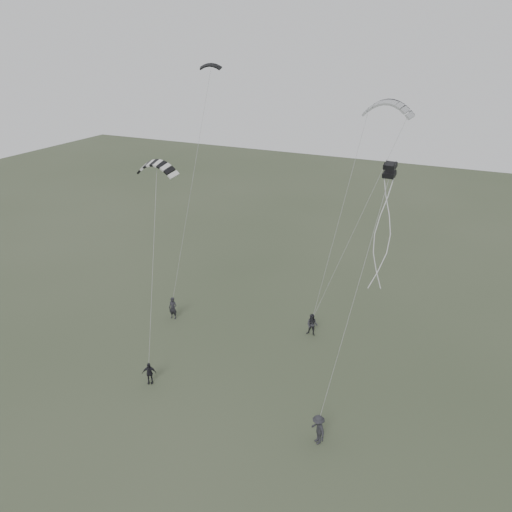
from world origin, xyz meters
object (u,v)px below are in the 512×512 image
at_px(flyer_right, 312,325).
at_px(kite_box, 390,170).
at_px(kite_striped, 156,163).
at_px(flyer_center, 149,373).
at_px(kite_dark_small, 210,65).
at_px(flyer_far, 318,429).
at_px(kite_pale_large, 388,102).
at_px(flyer_left, 173,308).

xyz_separation_m(flyer_right, kite_box, (5.65, -6.26, 14.13)).
bearing_deg(kite_striped, kite_box, -1.92).
height_order(flyer_center, kite_dark_small, kite_dark_small).
relative_size(kite_dark_small, kite_striped, 0.53).
distance_m(flyer_far, kite_dark_small, 27.45).
relative_size(kite_pale_large, kite_box, 5.36).
xyz_separation_m(flyer_left, flyer_center, (3.26, -7.73, -0.16)).
xyz_separation_m(kite_striped, kite_box, (15.77, -1.79, 1.57)).
bearing_deg(kite_pale_large, flyer_far, -79.68).
bearing_deg(flyer_far, kite_box, 111.42).
relative_size(kite_striped, kite_box, 4.54).
distance_m(flyer_right, flyer_center, 12.85).
height_order(kite_pale_large, kite_striped, kite_pale_large).
relative_size(flyer_right, kite_striped, 0.58).
height_order(flyer_right, kite_pale_large, kite_pale_large).
bearing_deg(kite_pale_large, kite_striped, -135.17).
bearing_deg(kite_dark_small, flyer_right, -33.85).
xyz_separation_m(flyer_center, kite_pale_large, (10.86, 15.94, 16.17)).
height_order(flyer_far, kite_dark_small, kite_dark_small).
xyz_separation_m(kite_dark_small, kite_box, (16.11, -10.15, -4.25)).
xyz_separation_m(flyer_right, flyer_center, (-7.88, -10.15, -0.12)).
relative_size(flyer_right, kite_dark_small, 1.08).
bearing_deg(flyer_center, kite_box, -12.47).
bearing_deg(flyer_right, flyer_center, -131.06).
bearing_deg(kite_pale_large, kite_box, -70.73).
xyz_separation_m(flyer_center, kite_striped, (-2.24, 5.68, 12.67)).
relative_size(flyer_left, kite_box, 2.76).
height_order(flyer_left, flyer_right, flyer_left).
relative_size(flyer_center, kite_striped, 0.50).
bearing_deg(kite_striped, flyer_right, 28.37).
distance_m(flyer_left, kite_box, 22.25).
bearing_deg(kite_dark_small, kite_box, -45.64).
relative_size(flyer_center, kite_dark_small, 0.94).
bearing_deg(flyer_left, flyer_center, -73.39).
bearing_deg(flyer_left, flyer_far, -34.50).
bearing_deg(kite_dark_small, flyer_center, -93.03).
bearing_deg(flyer_far, kite_striped, -160.74).
distance_m(flyer_left, kite_dark_small, 19.39).
bearing_deg(flyer_right, kite_pale_large, 59.49).
relative_size(flyer_right, flyer_center, 1.15).
xyz_separation_m(kite_dark_small, kite_striped, (0.34, -8.36, -5.82)).
height_order(flyer_right, kite_dark_small, kite_dark_small).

